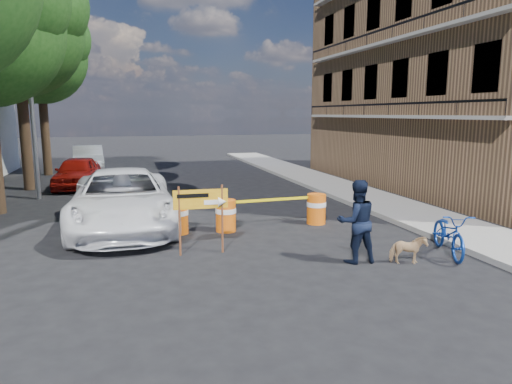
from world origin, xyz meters
TOP-DOWN VIEW (x-y plane):
  - ground at (0.00, 0.00)m, footprint 120.00×120.00m
  - sidewalk_east at (6.20, 6.00)m, footprint 2.40×40.00m
  - apartment_building at (12.00, 8.00)m, footprint 8.00×16.00m
  - tree_mid_b at (-6.73, 12.00)m, footprint 5.67×5.40m
  - tree_far at (-6.74, 17.00)m, footprint 5.04×4.80m
  - streetlamp at (-5.93, 9.50)m, footprint 1.25×0.18m
  - barrel_far_left at (-3.52, 2.67)m, footprint 0.58×0.58m
  - barrel_mid_left at (-1.35, 2.80)m, footprint 0.58×0.58m
  - barrel_mid_right at (-0.03, 2.68)m, footprint 0.58×0.58m
  - barrel_far_right at (2.78, 2.84)m, footprint 0.58×0.58m
  - detour_sign at (-0.86, 0.76)m, footprint 1.27×0.24m
  - pedestrian at (2.20, -0.73)m, footprint 0.93×0.74m
  - bicycle at (4.55, -0.83)m, footprint 1.00×1.21m
  - dog at (3.24, -1.18)m, footprint 0.83×0.53m
  - suv_white at (-2.80, 3.76)m, footprint 2.85×6.11m
  - sedan_red at (-4.80, 11.93)m, footprint 2.01×4.23m
  - sedan_silver at (-4.80, 17.92)m, footprint 1.97×4.62m

SIDE VIEW (x-z plane):
  - ground at x=0.00m, z-range 0.00..0.00m
  - sidewalk_east at x=6.20m, z-range 0.00..0.15m
  - dog at x=3.24m, z-range 0.00..0.65m
  - barrel_far_left at x=-3.52m, z-range 0.02..0.92m
  - barrel_mid_left at x=-1.35m, z-range 0.02..0.92m
  - barrel_mid_right at x=-0.03m, z-range 0.02..0.92m
  - barrel_far_right at x=2.78m, z-range 0.02..0.92m
  - sedan_red at x=-4.80m, z-range 0.00..1.40m
  - sedan_silver at x=-4.80m, z-range 0.00..1.48m
  - suv_white at x=-2.80m, z-range 0.00..1.69m
  - pedestrian at x=2.20m, z-range 0.00..1.85m
  - bicycle at x=4.55m, z-range 0.00..1.98m
  - detour_sign at x=-0.86m, z-range 0.37..2.00m
  - streetlamp at x=-5.93m, z-range 0.38..8.38m
  - apartment_building at x=12.00m, z-range 0.00..12.00m
  - tree_far at x=-6.74m, z-range 1.80..10.64m
  - tree_mid_b at x=-6.73m, z-range 1.90..11.53m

